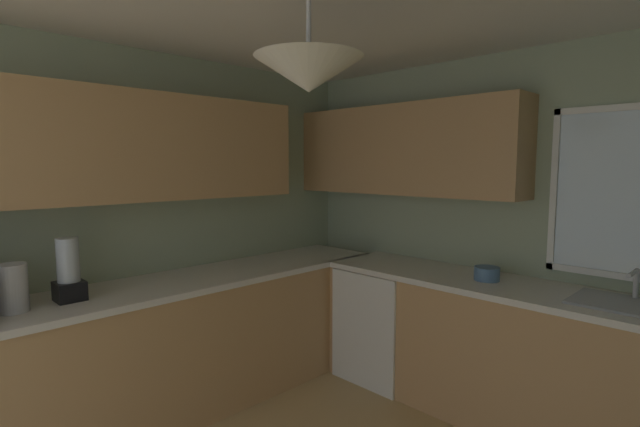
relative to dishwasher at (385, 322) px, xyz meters
name	(u,v)px	position (x,y,z in m)	size (l,w,h in m)	color
room_shell	(329,162)	(0.45, -1.12, 1.27)	(3.66, 4.01, 2.53)	#9EAD8E
counter_run_left	(156,353)	(-0.66, -1.61, 0.02)	(0.65, 3.62, 0.92)	tan
counter_run_back	(514,354)	(1.01, 0.03, 0.02)	(2.75, 0.65, 0.92)	tan
dishwasher	(385,322)	(0.00, 0.00, 0.00)	(0.60, 0.60, 0.87)	white
kettle	(13,288)	(-0.64, -2.37, 0.61)	(0.14, 0.14, 0.26)	#B7B7BC
sink_assembly	(629,304)	(1.62, 0.04, 0.49)	(0.55, 0.40, 0.19)	#9EA0A5
bowl	(487,274)	(0.81, 0.03, 0.53)	(0.16, 0.16, 0.09)	#4C7099
blender_appliance	(69,273)	(-0.66, -2.10, 0.64)	(0.15, 0.15, 0.36)	black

